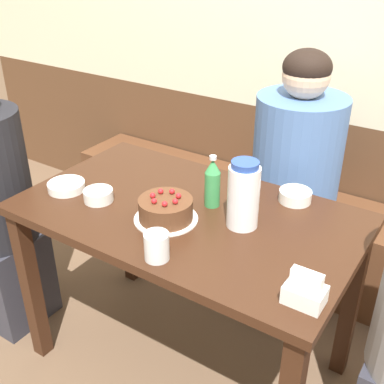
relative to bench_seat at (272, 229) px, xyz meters
name	(u,v)px	position (x,y,z in m)	size (l,w,h in m)	color
ground_plane	(188,358)	(0.00, -0.83, -0.23)	(12.00, 12.00, 0.00)	brown
back_wall	(309,29)	(0.00, 0.22, 1.02)	(4.80, 0.04, 2.50)	brown
bench_seat	(272,229)	(0.00, 0.00, 0.00)	(2.45, 0.38, 0.46)	#56331E
dining_table	(187,236)	(0.00, -0.83, 0.42)	(1.24, 0.73, 0.76)	#381E11
birthday_cake	(166,210)	(-0.03, -0.92, 0.58)	(0.23, 0.23, 0.10)	white
water_pitcher	(243,195)	(0.21, -0.81, 0.65)	(0.11, 0.11, 0.24)	white
soju_bottle	(212,182)	(0.06, -0.75, 0.63)	(0.06, 0.06, 0.20)	#388E4C
napkin_holder	(305,292)	(0.55, -1.07, 0.57)	(0.11, 0.08, 0.11)	white
bowl_soup_white	(98,195)	(-0.32, -0.95, 0.56)	(0.11, 0.11, 0.04)	white
bowl_rice_small	(295,196)	(0.30, -0.55, 0.56)	(0.12, 0.12, 0.04)	white
bowl_side_dish	(66,186)	(-0.48, -0.96, 0.55)	(0.15, 0.15, 0.03)	white
glass_water_tall	(157,246)	(0.09, -1.12, 0.58)	(0.08, 0.08, 0.09)	silver
person_grey_tee	(294,187)	(0.17, -0.20, 0.40)	(0.39, 0.39, 1.25)	#33333D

